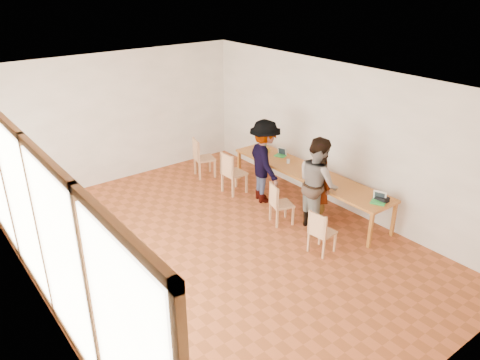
{
  "coord_description": "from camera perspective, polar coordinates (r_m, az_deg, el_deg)",
  "views": [
    {
      "loc": [
        -4.13,
        -5.99,
        4.64
      ],
      "look_at": [
        0.64,
        0.22,
        1.1
      ],
      "focal_mm": 35.0,
      "sensor_mm": 36.0,
      "label": 1
    }
  ],
  "objects": [
    {
      "name": "laptop_near",
      "position": [
        8.89,
        16.58,
        -2.27
      ],
      "size": [
        0.3,
        0.31,
        0.21
      ],
      "rotation": [
        0.0,
        0.0,
        0.42
      ],
      "color": "green",
      "rests_on": "communal_table"
    },
    {
      "name": "chair_near",
      "position": [
        8.31,
        9.72,
        -5.84
      ],
      "size": [
        0.43,
        0.43,
        0.44
      ],
      "rotation": [
        0.0,
        0.0,
        0.11
      ],
      "color": "tan",
      "rests_on": "ground"
    },
    {
      "name": "wall_front",
      "position": [
        5.55,
        22.34,
        -12.2
      ],
      "size": [
        6.0,
        0.1,
        3.0
      ],
      "primitive_type": "cube",
      "color": "white",
      "rests_on": "ground"
    },
    {
      "name": "ceiling",
      "position": [
        7.45,
        -2.94,
        11.76
      ],
      "size": [
        6.0,
        8.0,
        0.04
      ],
      "primitive_type": "cube",
      "color": "white",
      "rests_on": "wall_back"
    },
    {
      "name": "black_pouch",
      "position": [
        8.97,
        16.84,
        -2.17
      ],
      "size": [
        0.16,
        0.26,
        0.09
      ],
      "primitive_type": "cube",
      "color": "black",
      "rests_on": "communal_table"
    },
    {
      "name": "window_wall",
      "position": [
        6.86,
        -23.47,
        -5.1
      ],
      "size": [
        0.1,
        8.0,
        3.0
      ],
      "primitive_type": "cube",
      "color": "white",
      "rests_on": "ground"
    },
    {
      "name": "pink_phone",
      "position": [
        9.56,
        10.25,
        -0.03
      ],
      "size": [
        0.05,
        0.1,
        0.01
      ],
      "primitive_type": "cube",
      "color": "#F74962",
      "rests_on": "communal_table"
    },
    {
      "name": "laptop_far",
      "position": [
        10.7,
        5.04,
        3.24
      ],
      "size": [
        0.26,
        0.28,
        0.2
      ],
      "rotation": [
        0.0,
        0.0,
        0.32
      ],
      "color": "green",
      "rests_on": "communal_table"
    },
    {
      "name": "chair_mid",
      "position": [
        9.17,
        4.63,
        -2.43
      ],
      "size": [
        0.5,
        0.5,
        0.45
      ],
      "rotation": [
        0.0,
        0.0,
        -0.31
      ],
      "color": "tan",
      "rests_on": "ground"
    },
    {
      "name": "person_far",
      "position": [
        9.94,
        3.01,
        2.27
      ],
      "size": [
        1.03,
        1.33,
        1.82
      ],
      "primitive_type": "imported",
      "rotation": [
        0.0,
        0.0,
        1.24
      ],
      "color": "gray",
      "rests_on": "ground"
    },
    {
      "name": "clear_glass",
      "position": [
        10.3,
        5.9,
        2.29
      ],
      "size": [
        0.07,
        0.07,
        0.09
      ],
      "primitive_type": "cylinder",
      "color": "silver",
      "rests_on": "communal_table"
    },
    {
      "name": "yellow_mug",
      "position": [
        10.88,
        3.43,
        3.62
      ],
      "size": [
        0.13,
        0.13,
        0.1
      ],
      "primitive_type": "imported",
      "rotation": [
        0.0,
        0.0,
        0.05
      ],
      "color": "gold",
      "rests_on": "communal_table"
    },
    {
      "name": "laptop_mid",
      "position": [
        9.81,
        9.26,
        0.96
      ],
      "size": [
        0.22,
        0.24,
        0.18
      ],
      "rotation": [
        0.0,
        0.0,
        -0.2
      ],
      "color": "green",
      "rests_on": "communal_table"
    },
    {
      "name": "person_near",
      "position": [
        9.18,
        9.77,
        -0.41
      ],
      "size": [
        0.62,
        0.73,
        1.71
      ],
      "primitive_type": "imported",
      "rotation": [
        0.0,
        0.0,
        1.16
      ],
      "color": "gray",
      "rests_on": "ground"
    },
    {
      "name": "green_bottle",
      "position": [
        10.94,
        3.05,
        4.26
      ],
      "size": [
        0.07,
        0.07,
        0.28
      ],
      "primitive_type": "cylinder",
      "color": "#1B6930",
      "rests_on": "communal_table"
    },
    {
      "name": "communal_table",
      "position": [
        9.94,
        8.29,
        0.74
      ],
      "size": [
        0.8,
        4.0,
        0.75
      ],
      "color": "#BF772A",
      "rests_on": "ground"
    },
    {
      "name": "wall_back",
      "position": [
        11.25,
        -14.6,
        7.35
      ],
      "size": [
        6.0,
        0.1,
        3.0
      ],
      "primitive_type": "cube",
      "color": "white",
      "rests_on": "ground"
    },
    {
      "name": "side_table",
      "position": [
        9.36,
        -21.86,
        -2.64
      ],
      "size": [
        0.9,
        0.9,
        0.75
      ],
      "rotation": [
        0.0,
        0.0,
        -0.16
      ],
      "color": "#BF772A",
      "rests_on": "ground"
    },
    {
      "name": "chair_spare",
      "position": [
        7.59,
        -15.44,
        -8.93
      ],
      "size": [
        0.55,
        0.55,
        0.51
      ],
      "rotation": [
        0.0,
        0.0,
        2.88
      ],
      "color": "tan",
      "rests_on": "ground"
    },
    {
      "name": "person_mid",
      "position": [
        9.0,
        9.48,
        -0.42
      ],
      "size": [
        0.98,
        1.09,
        1.84
      ],
      "primitive_type": "imported",
      "rotation": [
        0.0,
        0.0,
        1.19
      ],
      "color": "gray",
      "rests_on": "ground"
    },
    {
      "name": "condiment_cup",
      "position": [
        10.69,
        2.36,
        3.15
      ],
      "size": [
        0.08,
        0.08,
        0.06
      ],
      "primitive_type": "cylinder",
      "color": "white",
      "rests_on": "communal_table"
    },
    {
      "name": "ground",
      "position": [
        8.63,
        -2.51,
        -8.22
      ],
      "size": [
        8.0,
        8.0,
        0.0
      ],
      "primitive_type": "plane",
      "color": "#A54F28",
      "rests_on": "ground"
    },
    {
      "name": "chair_empty",
      "position": [
        11.27,
        -4.87,
        3.18
      ],
      "size": [
        0.55,
        0.55,
        0.51
      ],
      "rotation": [
        0.0,
        0.0,
        -0.27
      ],
      "color": "tan",
      "rests_on": "ground"
    },
    {
      "name": "wall_right",
      "position": [
        9.82,
        11.82,
        5.18
      ],
      "size": [
        0.1,
        8.0,
        3.0
      ],
      "primitive_type": "cube",
      "color": "white",
      "rests_on": "ground"
    },
    {
      "name": "chair_far",
      "position": [
        10.36,
        -1.14,
        1.35
      ],
      "size": [
        0.46,
        0.46,
        0.52
      ],
      "rotation": [
        0.0,
        0.0,
        0.02
      ],
      "color": "tan",
      "rests_on": "ground"
    }
  ]
}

